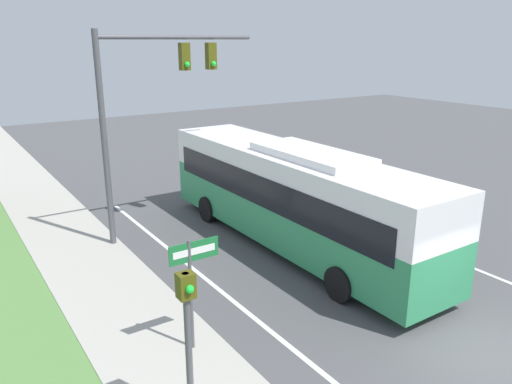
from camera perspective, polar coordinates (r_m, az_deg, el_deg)
name	(u,v)px	position (r m, az deg, el deg)	size (l,w,h in m)	color
ground_plane	(497,357)	(12.80, 25.81, -16.57)	(80.00, 80.00, 0.00)	#4C4C4F
bus	(292,193)	(16.49, 4.13, -0.07)	(2.67, 11.94, 3.49)	#2D8956
signal_gantry	(149,96)	(17.04, -12.17, 10.71)	(5.61, 0.41, 7.05)	#4C4C51
pedestrian_signal	(188,327)	(8.74, -7.80, -15.05)	(0.28, 0.34, 3.10)	#4C4C51
street_sign	(192,275)	(10.95, -7.28, -9.43)	(1.16, 0.08, 2.70)	#4C4C51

